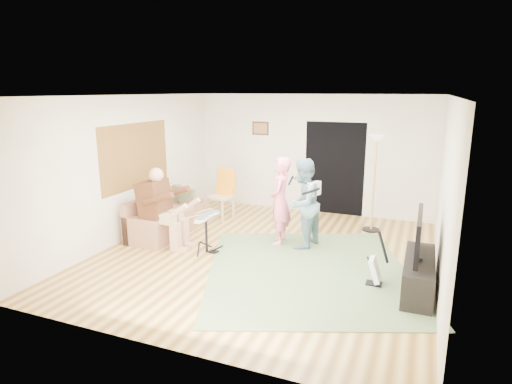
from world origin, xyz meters
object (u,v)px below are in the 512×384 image
sofa (165,220)px  singer (280,201)px  drum_kit (206,235)px  television (418,234)px  torchiere_lamp (375,166)px  guitarist (303,204)px  dining_chair (222,201)px  guitar_spare (375,270)px  tv_cabinet (418,275)px

sofa → singer: size_ratio=1.17×
drum_kit → television: size_ratio=0.58×
singer → torchiere_lamp: 2.11m
guitarist → dining_chair: (-2.14, 1.06, -0.42)m
drum_kit → singer: 1.47m
guitarist → guitar_spare: (1.43, -1.12, -0.57)m
dining_chair → tv_cabinet: 4.69m
drum_kit → torchiere_lamp: (2.54, 2.30, 1.02)m
torchiere_lamp → dining_chair: bearing=-173.4°
drum_kit → guitarist: bearing=30.2°
sofa → guitarist: guitarist is taller
drum_kit → guitar_spare: 2.93m
drum_kit → tv_cabinet: 3.51m
tv_cabinet → singer: bearing=154.8°
guitarist → tv_cabinet: (2.01, -1.12, -0.56)m
sofa → guitar_spare: bearing=-12.2°
sofa → tv_cabinet: bearing=-10.6°
drum_kit → guitar_spare: bearing=-5.0°
torchiere_lamp → television: torchiere_lamp is taller
sofa → guitar_spare: guitar_spare is taller
singer → guitarist: 0.44m
sofa → torchiere_lamp: size_ratio=0.98×
singer → sofa: bearing=-94.0°
guitar_spare → dining_chair: (-3.57, 2.19, 0.15)m
torchiere_lamp → television: size_ratio=1.60×
guitarist → torchiere_lamp: 1.85m
drum_kit → singer: singer is taller
drum_kit → guitarist: (1.49, 0.87, 0.51)m
guitarist → tv_cabinet: 2.37m
drum_kit → torchiere_lamp: 3.58m
guitarist → television: bearing=73.9°
singer → guitarist: size_ratio=1.00×
television → tv_cabinet: bearing=0.0°
tv_cabinet → dining_chair: bearing=152.3°
singer → television: (2.40, -1.15, 0.04)m
guitar_spare → tv_cabinet: 0.59m
singer → tv_cabinet: bearing=54.6°
sofa → television: 4.86m
singer → dining_chair: 2.03m
sofa → tv_cabinet: 4.87m
drum_kit → singer: bearing=40.8°
dining_chair → singer: bearing=-20.1°
guitar_spare → drum_kit: bearing=175.0°
guitarist → sofa: bearing=-72.1°
guitar_spare → dining_chair: 4.19m
guitarist → television: size_ratio=1.34×
dining_chair → torchiere_lamp: bearing=17.5°
dining_chair → tv_cabinet: bearing=-16.7°
singer → guitar_spare: 2.27m
sofa → singer: singer is taller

